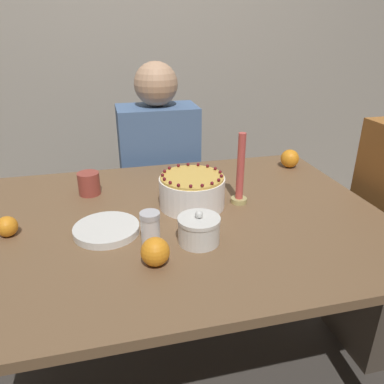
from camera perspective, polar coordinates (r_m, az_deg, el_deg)
name	(u,v)px	position (r m, az deg, el deg)	size (l,w,h in m)	color
ground_plane	(181,368)	(1.78, -1.70, -25.27)	(12.00, 12.00, 0.00)	#3D3833
wall_behind	(131,32)	(2.54, -9.26, 22.86)	(8.00, 0.05, 2.60)	#ADA393
dining_table	(179,241)	(1.36, -2.04, -7.53)	(1.43, 1.05, 0.74)	brown
cake	(192,191)	(1.35, 0.00, 0.15)	(0.24, 0.24, 0.13)	white
sugar_bowl	(199,230)	(1.14, 1.06, -5.77)	(0.13, 0.13, 0.11)	silver
sugar_shaker	(150,228)	(1.14, -6.36, -5.45)	(0.06, 0.06, 0.10)	white
plate_stack	(107,229)	(1.23, -12.89, -5.59)	(0.21, 0.21, 0.02)	silver
candle	(240,176)	(1.37, 7.35, 2.49)	(0.06, 0.06, 0.27)	tan
cup	(89,183)	(1.51, -15.43, 1.26)	(0.08, 0.08, 0.09)	#993D33
orange_fruit_0	(155,252)	(1.04, -5.62, -9.04)	(0.08, 0.08, 0.08)	orange
orange_fruit_1	(7,227)	(1.31, -26.37, -4.74)	(0.07, 0.07, 0.07)	orange
orange_fruit_2	(290,159)	(1.80, 14.67, 4.96)	(0.08, 0.08, 0.08)	orange
person_man_blue_shirt	(160,190)	(2.05, -4.90, 0.29)	(0.40, 0.34, 1.19)	#473D33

